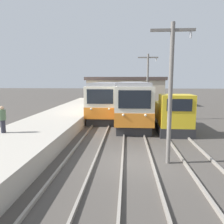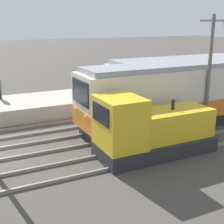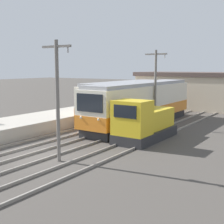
# 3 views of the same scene
# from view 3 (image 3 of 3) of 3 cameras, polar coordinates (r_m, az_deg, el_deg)

# --- Properties ---
(ground_plane) EXTENTS (200.00, 200.00, 0.00)m
(ground_plane) POSITION_cam_3_polar(r_m,az_deg,el_deg) (18.90, -13.37, -7.86)
(ground_plane) COLOR #47423D
(track_left) EXTENTS (1.54, 60.00, 0.14)m
(track_left) POSITION_cam_3_polar(r_m,az_deg,el_deg) (20.81, -18.28, -6.37)
(track_left) COLOR gray
(track_left) RESTS_ON ground
(track_center) EXTENTS (1.54, 60.00, 0.14)m
(track_center) POSITION_cam_3_polar(r_m,az_deg,el_deg) (18.74, -12.96, -7.76)
(track_center) COLOR gray
(track_center) RESTS_ON ground
(track_right) EXTENTS (1.54, 60.00, 0.14)m
(track_right) POSITION_cam_3_polar(r_m,az_deg,el_deg) (16.75, -5.82, -9.52)
(track_right) COLOR gray
(track_right) RESTS_ON ground
(commuter_train_left) EXTENTS (2.84, 12.00, 3.77)m
(commuter_train_left) POSITION_cam_3_polar(r_m,az_deg,el_deg) (30.78, 2.30, 1.84)
(commuter_train_left) COLOR #28282B
(commuter_train_left) RESTS_ON ground
(commuter_train_center) EXTENTS (2.84, 15.09, 3.84)m
(commuter_train_center) POSITION_cam_3_polar(r_m,az_deg,el_deg) (27.95, 5.39, 1.23)
(commuter_train_center) COLOR #28282B
(commuter_train_center) RESTS_ON ground
(shunting_locomotive) EXTENTS (2.40, 5.82, 3.00)m
(shunting_locomotive) POSITION_cam_3_polar(r_m,az_deg,el_deg) (22.18, 5.85, -2.10)
(shunting_locomotive) COLOR #28282B
(shunting_locomotive) RESTS_ON ground
(catenary_mast_near) EXTENTS (2.00, 0.20, 6.59)m
(catenary_mast_near) POSITION_cam_3_polar(r_m,az_deg,el_deg) (17.01, -9.91, 2.85)
(catenary_mast_near) COLOR slate
(catenary_mast_near) RESTS_ON ground
(catenary_mast_mid) EXTENTS (2.00, 0.20, 6.59)m
(catenary_mast_mid) POSITION_cam_3_polar(r_m,az_deg,el_deg) (26.81, 7.94, 4.82)
(catenary_mast_mid) COLOR slate
(catenary_mast_mid) RESTS_ON ground
(station_building) EXTENTS (12.60, 6.30, 4.52)m
(station_building) POSITION_cam_3_polar(r_m,az_deg,el_deg) (40.84, 13.73, 3.95)
(station_building) COLOR beige
(station_building) RESTS_ON ground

